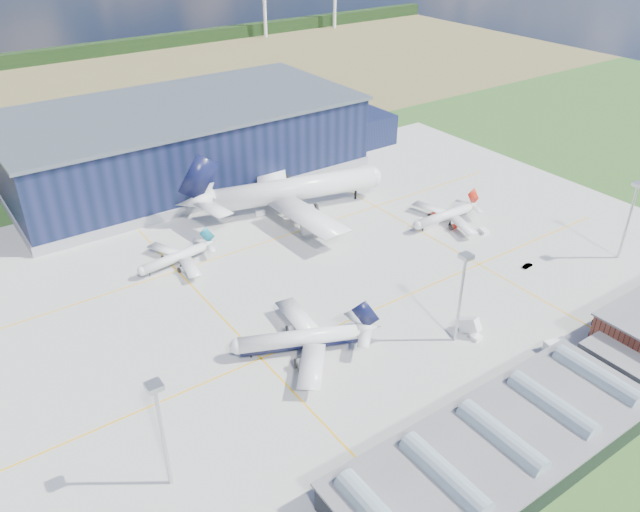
{
  "coord_description": "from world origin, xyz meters",
  "views": [
    {
      "loc": [
        -81.12,
        -105.55,
        89.94
      ],
      "look_at": [
        -1.46,
        7.86,
        8.19
      ],
      "focal_mm": 35.0,
      "sensor_mm": 36.0,
      "label": 1
    }
  ],
  "objects_px": {
    "light_mast_east": "(632,209)",
    "airliner_navy": "(299,331)",
    "gse_van_c": "(556,346)",
    "hangar": "(190,143)",
    "light_mast_center": "(462,284)",
    "gse_cart_a": "(484,231)",
    "airliner_red": "(445,211)",
    "car_b": "(528,266)",
    "airliner_regional": "(174,253)",
    "gse_van_b": "(425,223)",
    "gse_van_a": "(429,223)",
    "gse_cart_b": "(260,213)",
    "gse_tug_c": "(331,177)",
    "light_mast_west": "(160,419)",
    "gse_tug_a": "(311,364)",
    "airstair": "(469,328)",
    "airliner_widebody": "(294,178)",
    "gse_tug_b": "(558,348)"
  },
  "relations": [
    {
      "from": "light_mast_east",
      "to": "airliner_navy",
      "type": "height_order",
      "value": "light_mast_east"
    },
    {
      "from": "gse_cart_a",
      "to": "car_b",
      "type": "distance_m",
      "value": 21.21
    },
    {
      "from": "gse_tug_c",
      "to": "light_mast_west",
      "type": "bearing_deg",
      "value": -127.0
    },
    {
      "from": "airstair",
      "to": "car_b",
      "type": "bearing_deg",
      "value": 9.74
    },
    {
      "from": "light_mast_west",
      "to": "airliner_red",
      "type": "distance_m",
      "value": 117.84
    },
    {
      "from": "gse_cart_b",
      "to": "gse_van_c",
      "type": "relative_size",
      "value": 0.57
    },
    {
      "from": "light_mast_west",
      "to": "gse_van_c",
      "type": "xyz_separation_m",
      "value": [
        85.82,
        -15.72,
        -14.16
      ]
    },
    {
      "from": "airliner_regional",
      "to": "gse_van_a",
      "type": "height_order",
      "value": "airliner_regional"
    },
    {
      "from": "hangar",
      "to": "light_mast_west",
      "type": "distance_m",
      "value": 139.77
    },
    {
      "from": "airliner_widebody",
      "to": "airstair",
      "type": "distance_m",
      "value": 79.08
    },
    {
      "from": "airliner_regional",
      "to": "gse_tug_b",
      "type": "relative_size",
      "value": 8.08
    },
    {
      "from": "gse_tug_b",
      "to": "gse_cart_a",
      "type": "xyz_separation_m",
      "value": [
        28.69,
        47.89,
        -0.0
      ]
    },
    {
      "from": "light_mast_east",
      "to": "gse_tug_c",
      "type": "relative_size",
      "value": 7.83
    },
    {
      "from": "light_mast_east",
      "to": "gse_cart_a",
      "type": "distance_m",
      "value": 40.41
    },
    {
      "from": "light_mast_center",
      "to": "airliner_red",
      "type": "distance_m",
      "value": 59.24
    },
    {
      "from": "gse_van_a",
      "to": "airliner_red",
      "type": "bearing_deg",
      "value": -102.14
    },
    {
      "from": "light_mast_east",
      "to": "gse_cart_b",
      "type": "xyz_separation_m",
      "value": [
        -69.12,
        81.59,
        -14.78
      ]
    },
    {
      "from": "gse_van_b",
      "to": "gse_tug_a",
      "type": "bearing_deg",
      "value": -168.42
    },
    {
      "from": "hangar",
      "to": "gse_cart_b",
      "type": "distance_m",
      "value": 44.69
    },
    {
      "from": "airliner_regional",
      "to": "gse_cart_a",
      "type": "height_order",
      "value": "airliner_regional"
    },
    {
      "from": "gse_van_c",
      "to": "hangar",
      "type": "bearing_deg",
      "value": 23.71
    },
    {
      "from": "car_b",
      "to": "gse_cart_b",
      "type": "bearing_deg",
      "value": 27.39
    },
    {
      "from": "airliner_red",
      "to": "car_b",
      "type": "bearing_deg",
      "value": 92.6
    },
    {
      "from": "airliner_widebody",
      "to": "light_mast_east",
      "type": "bearing_deg",
      "value": -39.65
    },
    {
      "from": "gse_tug_a",
      "to": "gse_van_a",
      "type": "relative_size",
      "value": 0.56
    },
    {
      "from": "airliner_regional",
      "to": "gse_van_b",
      "type": "height_order",
      "value": "airliner_regional"
    },
    {
      "from": "car_b",
      "to": "gse_van_a",
      "type": "bearing_deg",
      "value": 4.89
    },
    {
      "from": "gse_van_a",
      "to": "gse_cart_b",
      "type": "bearing_deg",
      "value": 49.48
    },
    {
      "from": "airliner_widebody",
      "to": "car_b",
      "type": "xyz_separation_m",
      "value": [
        32.82,
        -66.99,
        -10.62
      ]
    },
    {
      "from": "airliner_red",
      "to": "car_b",
      "type": "relative_size",
      "value": 8.07
    },
    {
      "from": "airliner_red",
      "to": "gse_van_c",
      "type": "bearing_deg",
      "value": 69.71
    },
    {
      "from": "airliner_navy",
      "to": "airstair",
      "type": "relative_size",
      "value": 6.82
    },
    {
      "from": "airliner_red",
      "to": "gse_cart_a",
      "type": "bearing_deg",
      "value": 119.11
    },
    {
      "from": "gse_tug_b",
      "to": "gse_tug_a",
      "type": "bearing_deg",
      "value": 177.95
    },
    {
      "from": "airliner_navy",
      "to": "airliner_regional",
      "type": "relative_size",
      "value": 1.39
    },
    {
      "from": "car_b",
      "to": "airliner_widebody",
      "type": "bearing_deg",
      "value": 21.46
    },
    {
      "from": "gse_van_c",
      "to": "car_b",
      "type": "bearing_deg",
      "value": -27.19
    },
    {
      "from": "light_mast_east",
      "to": "airliner_widebody",
      "type": "xyz_separation_m",
      "value": [
        -57.99,
        78.32,
        -4.26
      ]
    },
    {
      "from": "hangar",
      "to": "gse_van_b",
      "type": "bearing_deg",
      "value": -62.58
    },
    {
      "from": "light_mast_center",
      "to": "airliner_navy",
      "type": "distance_m",
      "value": 37.36
    },
    {
      "from": "airliner_navy",
      "to": "car_b",
      "type": "xyz_separation_m",
      "value": [
        71.48,
        -5.93,
        -5.09
      ]
    },
    {
      "from": "gse_tug_b",
      "to": "gse_van_c",
      "type": "distance_m",
      "value": 0.85
    },
    {
      "from": "gse_tug_a",
      "to": "gse_tug_c",
      "type": "bearing_deg",
      "value": 20.54
    },
    {
      "from": "airliner_widebody",
      "to": "airliner_red",
      "type": "bearing_deg",
      "value": -33.81
    },
    {
      "from": "hangar",
      "to": "gse_tug_c",
      "type": "xyz_separation_m",
      "value": [
        38.76,
        -32.8,
        -10.97
      ]
    },
    {
      "from": "hangar",
      "to": "gse_cart_a",
      "type": "height_order",
      "value": "hangar"
    },
    {
      "from": "gse_van_b",
      "to": "gse_tug_c",
      "type": "distance_m",
      "value": 46.29
    },
    {
      "from": "light_mast_west",
      "to": "light_mast_center",
      "type": "distance_m",
      "value": 70.0
    },
    {
      "from": "light_mast_west",
      "to": "light_mast_east",
      "type": "height_order",
      "value": "same"
    },
    {
      "from": "light_mast_west",
      "to": "airstair",
      "type": "height_order",
      "value": "light_mast_west"
    }
  ]
}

